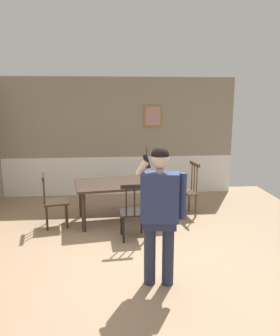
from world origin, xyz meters
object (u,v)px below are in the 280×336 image
Objects in this scene: dining_table at (123,187)px; chair_at_table_head at (133,212)px; chair_near_window at (54,201)px; chair_by_doorway at (187,191)px; person_figure at (160,207)px.

chair_at_table_head is at bearing -81.95° from dining_table.
chair_near_window is 0.91× the size of chair_by_doorway.
chair_at_table_head is 1.45m from person_figure.
dining_table is 2.25m from person_figure.
chair_by_doorway is at bearing -102.88° from person_figure.
person_figure is at bearing 27.23° from chair_near_window.
person_figure is (1.56, -2.02, 0.52)m from chair_near_window.
dining_table is at bearing -73.57° from person_figure.
chair_near_window is at bearing 149.38° from chair_at_table_head.
dining_table is at bearing 87.73° from chair_near_window.
person_figure is at bearing -81.20° from dining_table.
chair_by_doorway is at bearing 39.13° from chair_at_table_head.
dining_table is 1.25m from chair_near_window.
dining_table is 0.88m from chair_at_table_head.
chair_by_doorway reaches higher than chair_near_window.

